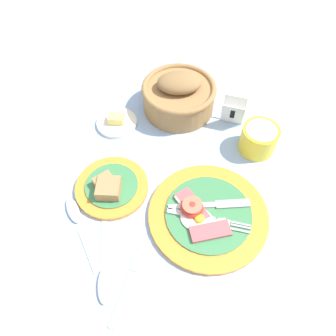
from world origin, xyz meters
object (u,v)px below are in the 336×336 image
at_px(bread_plate, 111,187).
at_px(teaspoon_by_saucer, 104,272).
at_px(breakfast_plate, 206,215).
at_px(number_card, 233,112).
at_px(teaspoon_near_cup, 77,220).
at_px(butter_dish, 117,122).
at_px(bread_basket, 179,95).
at_px(sugar_cup, 259,139).
at_px(fork_on_cloth, 129,282).

relative_size(bread_plate, teaspoon_by_saucer, 0.93).
height_order(breakfast_plate, number_card, number_card).
distance_m(breakfast_plate, bread_plate, 0.23).
relative_size(number_card, teaspoon_by_saucer, 0.39).
bearing_deg(teaspoon_near_cup, bread_plate, -66.57).
distance_m(bread_plate, number_card, 0.38).
height_order(breakfast_plate, teaspoon_by_saucer, breakfast_plate).
height_order(butter_dish, teaspoon_near_cup, butter_dish).
bearing_deg(bread_plate, number_card, 50.20).
distance_m(bread_basket, teaspoon_near_cup, 0.43).
xyz_separation_m(sugar_cup, butter_dish, (-0.38, -0.01, -0.03)).
relative_size(sugar_cup, fork_on_cloth, 0.50).
xyz_separation_m(sugar_cup, teaspoon_by_saucer, (-0.26, -0.41, -0.03)).
xyz_separation_m(bread_basket, teaspoon_near_cup, (-0.14, -0.40, -0.04)).
bearing_deg(breakfast_plate, teaspoon_near_cup, -163.28).
distance_m(bread_basket, fork_on_cloth, 0.50).
height_order(number_card, fork_on_cloth, number_card).
distance_m(sugar_cup, teaspoon_by_saucer, 0.49).
relative_size(bread_plate, number_card, 2.36).
distance_m(breakfast_plate, number_card, 0.31).
relative_size(sugar_cup, butter_dish, 0.84).
bearing_deg(number_card, breakfast_plate, -90.66).
bearing_deg(teaspoon_by_saucer, bread_basket, 154.99).
bearing_deg(bread_plate, teaspoon_by_saucer, -73.90).
bearing_deg(breakfast_plate, fork_on_cloth, -123.78).
relative_size(butter_dish, fork_on_cloth, 0.59).
bearing_deg(teaspoon_by_saucer, sugar_cup, 125.92).
xyz_separation_m(bread_basket, butter_dish, (-0.15, -0.10, -0.04)).
relative_size(bread_basket, teaspoon_near_cup, 1.29).
xyz_separation_m(breakfast_plate, teaspoon_by_saucer, (-0.18, -0.18, -0.00)).
bearing_deg(bread_plate, breakfast_plate, -3.43).
bearing_deg(butter_dish, fork_on_cloth, -67.12).
height_order(bread_plate, teaspoon_near_cup, bread_plate).
xyz_separation_m(breakfast_plate, teaspoon_near_cup, (-0.28, -0.08, -0.00)).
xyz_separation_m(butter_dish, teaspoon_by_saucer, (0.11, -0.39, -0.00)).
bearing_deg(butter_dish, bread_plate, -73.86).
relative_size(breakfast_plate, teaspoon_near_cup, 1.71).
bearing_deg(teaspoon_near_cup, sugar_cup, -90.88).
bearing_deg(fork_on_cloth, number_card, -11.30).
bearing_deg(sugar_cup, teaspoon_by_saucer, -123.08).
relative_size(sugar_cup, teaspoon_near_cup, 0.59).
bearing_deg(bread_basket, bread_plate, -106.38).
height_order(bread_plate, teaspoon_by_saucer, bread_plate).
xyz_separation_m(butter_dish, teaspoon_near_cup, (0.01, -0.30, -0.00)).
xyz_separation_m(bread_plate, fork_on_cloth, (0.11, -0.20, -0.01)).
relative_size(sugar_cup, number_card, 1.26).
bearing_deg(bread_basket, sugar_cup, -21.80).
xyz_separation_m(butter_dish, fork_on_cloth, (0.17, -0.40, -0.01)).
height_order(breakfast_plate, fork_on_cloth, breakfast_plate).
relative_size(breakfast_plate, fork_on_cloth, 1.45).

